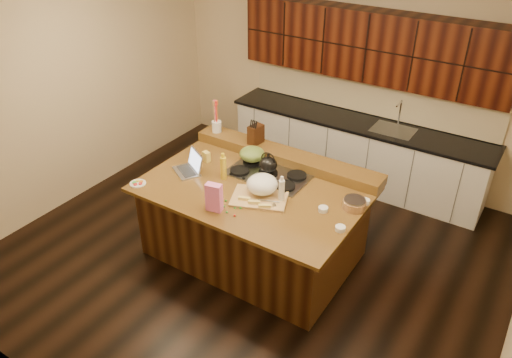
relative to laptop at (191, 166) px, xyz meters
The scene contains 35 objects.
room 0.88m from the laptop, ahead, with size 5.52×5.02×2.72m.
island 0.96m from the laptop, ahead, with size 2.40×1.60×0.92m.
back_ledge 1.13m from the laptop, 45.05° to the left, with size 2.40×0.30×0.12m, color black.
cooktop 0.89m from the laptop, 26.56° to the left, with size 0.92×0.52×0.05m.
back_counter 2.57m from the laptop, 64.72° to the left, with size 3.70×0.66×2.40m.
kettle 0.89m from the laptop, 26.56° to the left, with size 0.21×0.21×0.19m, color black.
green_bowl 0.73m from the laptop, 46.75° to the left, with size 0.30×0.30×0.16m, color #536C2B.
laptop is the anchor object (origin of this frame).
oil_bottle 0.43m from the laptop, ahead, with size 0.07×0.07×0.27m, color gold.
vinegar_bottle 1.19m from the laptop, ahead, with size 0.06×0.06×0.25m, color silver.
wooden_tray 0.96m from the laptop, ahead, with size 0.69×0.60×0.23m.
ramekin_a 1.64m from the laptop, ahead, with size 0.10×0.10×0.04m, color white.
ramekin_b 1.92m from the laptop, ahead, with size 0.10×0.10×0.04m, color white.
ramekin_c 1.99m from the laptop, 13.52° to the left, with size 0.10×0.10×0.04m, color white.
strainer_bowl 1.90m from the laptop, ahead, with size 0.24×0.24×0.09m, color #996B3F.
kitchen_timer 1.19m from the laptop, ahead, with size 0.08×0.08×0.07m, color silver.
pink_bag 0.85m from the laptop, 34.18° to the right, with size 0.16×0.09×0.30m, color pink.
candy_plate 0.62m from the laptop, 120.25° to the right, with size 0.18×0.18×0.01m, color white.
package_box 0.28m from the laptop, 87.58° to the left, with size 0.09×0.06×0.12m, color #EACC52.
utensil_crock 0.84m from the laptop, 105.19° to the left, with size 0.12×0.12×0.14m, color white.
knife_block 0.90m from the laptop, 64.85° to the left, with size 0.12×0.19×0.23m, color black.
gumdrop_0 0.74m from the laptop, 25.03° to the right, with size 0.02×0.02×0.02m, color red.
gumdrop_1 0.97m from the laptop, 19.32° to the right, with size 0.02×0.02×0.02m, color #198C26.
gumdrop_2 1.04m from the laptop, 26.06° to the right, with size 0.02×0.02×0.02m, color red.
gumdrop_3 0.95m from the laptop, 28.51° to the right, with size 0.02×0.02×0.02m, color #198C26.
gumdrop_4 0.88m from the laptop, 34.85° to the right, with size 0.02×0.02×0.02m, color red.
gumdrop_5 0.61m from the laptop, 28.35° to the right, with size 0.02×0.02×0.02m, color #198C26.
gumdrop_6 0.76m from the laptop, 30.40° to the right, with size 0.02×0.02×0.02m, color red.
gumdrop_7 0.90m from the laptop, 20.89° to the right, with size 0.02×0.02×0.02m, color #198C26.
gumdrop_8 0.85m from the laptop, 21.69° to the right, with size 0.02×0.02×0.02m, color red.
gumdrop_9 0.93m from the laptop, 22.00° to the right, with size 0.02×0.02×0.02m, color #198C26.
gumdrop_10 0.73m from the laptop, 32.28° to the right, with size 0.02×0.02×0.02m, color red.
gumdrop_11 0.85m from the laptop, 27.00° to the right, with size 0.02×0.02×0.02m, color #198C26.
gumdrop_12 0.79m from the laptop, 34.28° to the right, with size 0.02×0.02×0.02m, color red.
gumdrop_13 0.77m from the laptop, 22.33° to the right, with size 0.02×0.02×0.02m, color #198C26.
Camera 1 is at (2.51, -3.84, 3.84)m, focal length 35.00 mm.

